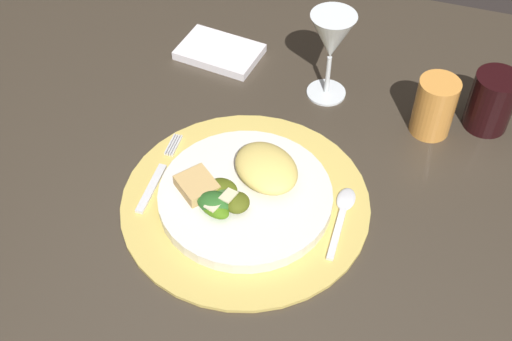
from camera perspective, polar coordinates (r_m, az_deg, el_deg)
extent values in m
cube|color=#393025|center=(1.07, -1.48, 1.46)|extent=(1.47, 1.02, 0.02)
cylinder|color=#3C352A|center=(1.83, -16.51, 7.73)|extent=(0.08, 0.08, 0.68)
cylinder|color=#CFB357|center=(0.98, -0.91, -2.72)|extent=(0.37, 0.37, 0.01)
cylinder|color=silver|center=(0.97, -0.92, -2.24)|extent=(0.25, 0.25, 0.02)
ellipsoid|color=#E6C965|center=(0.98, 0.89, 0.23)|extent=(0.14, 0.13, 0.03)
ellipsoid|color=#4E5715|center=(0.94, -1.63, -2.76)|extent=(0.04, 0.04, 0.02)
ellipsoid|color=#406C31|center=(0.95, -2.52, -2.39)|extent=(0.05, 0.04, 0.02)
ellipsoid|color=#295F22|center=(0.94, -3.53, -2.73)|extent=(0.05, 0.04, 0.02)
ellipsoid|color=#4C5A15|center=(0.96, -2.83, -1.55)|extent=(0.05, 0.05, 0.02)
ellipsoid|color=#467515|center=(0.94, -3.61, -3.18)|extent=(0.06, 0.05, 0.02)
cube|color=beige|center=(0.93, -3.61, -2.89)|extent=(0.03, 0.03, 0.00)
cube|color=beige|center=(0.93, -2.38, -2.15)|extent=(0.02, 0.03, 0.00)
cube|color=tan|center=(0.97, -5.07, -1.27)|extent=(0.07, 0.07, 0.02)
cube|color=silver|center=(1.01, -8.93, -1.50)|extent=(0.02, 0.10, 0.00)
cube|color=silver|center=(1.06, -7.36, 2.23)|extent=(0.00, 0.05, 0.00)
cube|color=silver|center=(1.06, -7.16, 2.19)|extent=(0.00, 0.05, 0.00)
cube|color=silver|center=(1.06, -6.96, 2.15)|extent=(0.00, 0.05, 0.00)
cube|color=silver|center=(1.06, -6.76, 2.11)|extent=(0.00, 0.05, 0.00)
cube|color=silver|center=(0.95, 6.92, -5.31)|extent=(0.01, 0.09, 0.00)
ellipsoid|color=silver|center=(0.99, 7.70, -2.44)|extent=(0.03, 0.04, 0.01)
cube|color=white|center=(1.23, -3.13, 10.08)|extent=(0.16, 0.11, 0.02)
cylinder|color=silver|center=(1.16, 6.00, 6.64)|extent=(0.07, 0.07, 0.00)
cylinder|color=silver|center=(1.14, 6.16, 8.13)|extent=(0.01, 0.01, 0.07)
cone|color=silver|center=(1.09, 6.49, 11.27)|extent=(0.07, 0.07, 0.08)
cylinder|color=gold|center=(1.09, 15.00, 5.29)|extent=(0.06, 0.06, 0.10)
cylinder|color=black|center=(1.13, 19.48, 5.59)|extent=(0.07, 0.07, 0.10)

